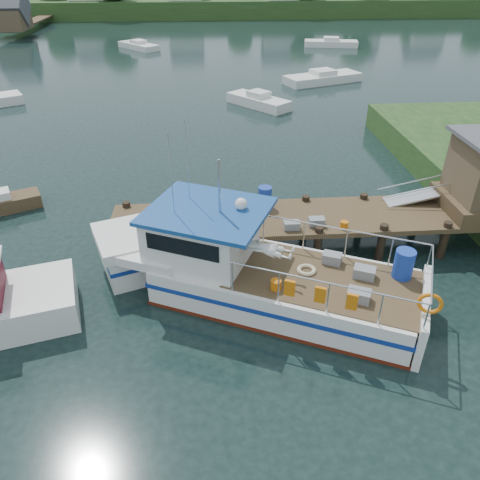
{
  "coord_description": "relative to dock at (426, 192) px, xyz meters",
  "views": [
    {
      "loc": [
        -2.09,
        -16.12,
        10.44
      ],
      "look_at": [
        -1.0,
        -1.5,
        1.3
      ],
      "focal_mm": 35.0,
      "sensor_mm": 36.0,
      "label": 1
    }
  ],
  "objects": [
    {
      "name": "lobster_boat",
      "position": [
        -7.5,
        -3.02,
        -1.17
      ],
      "size": [
        11.8,
        7.52,
        5.91
      ],
      "rotation": [
        0.0,
        0.0,
        -0.43
      ],
      "color": "silver",
      "rests_on": "ground"
    },
    {
      "name": "moored_b",
      "position": [
        -4.46,
        20.16,
        -1.8
      ],
      "size": [
        4.84,
        5.22,
        1.18
      ],
      "rotation": [
        0.0,
        0.0,
        -0.25
      ],
      "color": "silver",
      "rests_on": "ground"
    },
    {
      "name": "dock",
      "position": [
        0.0,
        0.0,
        0.0
      ],
      "size": [
        16.6,
        3.0,
        4.78
      ],
      "color": "#493722",
      "rests_on": "ground"
    },
    {
      "name": "moored_c",
      "position": [
        2.25,
        27.44,
        -1.82
      ],
      "size": [
        7.58,
        4.89,
        1.13
      ],
      "rotation": [
        0.0,
        0.0,
        0.2
      ],
      "color": "silver",
      "rests_on": "ground"
    },
    {
      "name": "far_shore",
      "position": [
        -6.5,
        82.36,
        -0.14
      ],
      "size": [
        140.0,
        42.55,
        9.22
      ],
      "color": "#2A471D",
      "rests_on": "ground"
    },
    {
      "name": "moored_far",
      "position": [
        7.49,
        45.82,
        -1.83
      ],
      "size": [
        6.84,
        3.38,
        1.11
      ],
      "rotation": [
        0.0,
        0.0,
        0.08
      ],
      "color": "silver",
      "rests_on": "ground"
    },
    {
      "name": "moored_d",
      "position": [
        -16.48,
        45.94,
        -1.86
      ],
      "size": [
        5.49,
        5.95,
        1.03
      ],
      "rotation": [
        0.0,
        0.0,
        0.18
      ],
      "color": "silver",
      "rests_on": "ground"
    },
    {
      "name": "moored_rowboat",
      "position": [
        -18.27,
        4.01,
        -1.87
      ],
      "size": [
        3.61,
        2.49,
        1.0
      ],
      "rotation": [
        0.0,
        0.0,
        -0.1
      ],
      "color": "#493722",
      "rests_on": "ground"
    },
    {
      "name": "ground_plane",
      "position": [
        -6.51,
        -0.01,
        -2.24
      ],
      "size": [
        160.0,
        160.0,
        0.0
      ],
      "primitive_type": "plane",
      "color": "black"
    }
  ]
}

